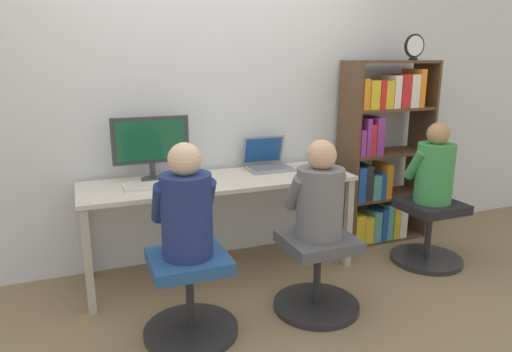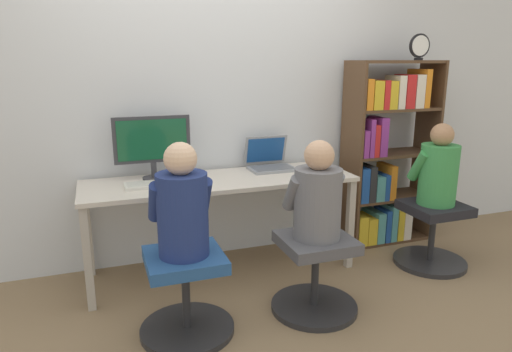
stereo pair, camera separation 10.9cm
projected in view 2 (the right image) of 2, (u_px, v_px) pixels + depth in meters
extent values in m
plane|color=#846B4C|center=(234.00, 288.00, 3.19)|extent=(14.00, 14.00, 0.00)
cube|color=silver|center=(206.00, 94.00, 3.48)|extent=(10.00, 0.05, 2.60)
cube|color=beige|center=(221.00, 181.00, 3.29)|extent=(1.95, 0.60, 0.03)
cube|color=#ADA497|center=(88.00, 259.00, 2.84)|extent=(0.05, 0.05, 0.69)
cube|color=#ADA497|center=(350.00, 224.00, 3.45)|extent=(0.05, 0.05, 0.69)
cube|color=#ADA497|center=(88.00, 231.00, 3.32)|extent=(0.05, 0.05, 0.69)
cube|color=#ADA497|center=(318.00, 204.00, 3.92)|extent=(0.05, 0.05, 0.69)
cylinder|color=#333338|center=(154.00, 178.00, 3.29)|extent=(0.17, 0.17, 0.01)
cylinder|color=#333338|center=(154.00, 170.00, 3.27)|extent=(0.04, 0.04, 0.11)
cube|color=#333338|center=(152.00, 139.00, 3.22)|extent=(0.54, 0.02, 0.33)
cube|color=#144C2D|center=(152.00, 140.00, 3.21)|extent=(0.48, 0.01, 0.28)
cube|color=gray|center=(272.00, 169.00, 3.54)|extent=(0.35, 0.24, 0.02)
cube|color=slate|center=(272.00, 167.00, 3.54)|extent=(0.31, 0.19, 0.00)
cube|color=gray|center=(265.00, 150.00, 3.65)|extent=(0.35, 0.07, 0.23)
cube|color=#19478C|center=(266.00, 150.00, 3.65)|extent=(0.31, 0.06, 0.20)
cube|color=silver|center=(157.00, 184.00, 3.11)|extent=(0.43, 0.17, 0.02)
cube|color=#BAB8AD|center=(157.00, 182.00, 3.10)|extent=(0.39, 0.13, 0.00)
ellipsoid|color=black|center=(197.00, 181.00, 3.19)|extent=(0.07, 0.10, 0.03)
cylinder|color=#262628|center=(187.00, 329.00, 2.68)|extent=(0.55, 0.55, 0.04)
cylinder|color=#262628|center=(186.00, 296.00, 2.63)|extent=(0.05, 0.05, 0.39)
cube|color=#234C84|center=(185.00, 260.00, 2.57)|extent=(0.43, 0.41, 0.07)
cylinder|color=#262628|center=(314.00, 306.00, 2.93)|extent=(0.55, 0.55, 0.04)
cylinder|color=#262628|center=(315.00, 276.00, 2.88)|extent=(0.05, 0.05, 0.39)
cube|color=#4C4C51|center=(316.00, 242.00, 2.82)|extent=(0.43, 0.41, 0.07)
cylinder|color=navy|center=(183.00, 215.00, 2.51)|extent=(0.28, 0.28, 0.47)
sphere|color=beige|center=(180.00, 159.00, 2.43)|extent=(0.18, 0.18, 0.18)
cylinder|color=navy|center=(156.00, 202.00, 2.51)|extent=(0.08, 0.20, 0.26)
cylinder|color=navy|center=(203.00, 197.00, 2.60)|extent=(0.08, 0.20, 0.26)
cylinder|color=slate|center=(318.00, 204.00, 2.76)|extent=(0.29, 0.29, 0.43)
sphere|color=tan|center=(319.00, 155.00, 2.68)|extent=(0.18, 0.18, 0.18)
cylinder|color=slate|center=(293.00, 193.00, 2.75)|extent=(0.08, 0.19, 0.25)
cylinder|color=slate|center=(333.00, 189.00, 2.84)|extent=(0.08, 0.19, 0.25)
cube|color=#513823|center=(351.00, 157.00, 3.78)|extent=(0.02, 0.33, 1.55)
cube|color=#513823|center=(426.00, 151.00, 4.02)|extent=(0.02, 0.33, 1.55)
cube|color=#513823|center=(383.00, 237.00, 4.09)|extent=(0.73, 0.32, 0.02)
cube|color=#513823|center=(386.00, 196.00, 3.99)|extent=(0.73, 0.32, 0.02)
cube|color=#513823|center=(390.00, 154.00, 3.90)|extent=(0.73, 0.32, 0.02)
cube|color=#513823|center=(393.00, 109.00, 3.80)|extent=(0.73, 0.32, 0.02)
cube|color=#513823|center=(396.00, 62.00, 3.71)|extent=(0.73, 0.32, 0.02)
cube|color=gold|center=(357.00, 228.00, 3.91)|extent=(0.09, 0.23, 0.25)
cube|color=gold|center=(365.00, 228.00, 3.95)|extent=(0.09, 0.25, 0.23)
cube|color=teal|center=(373.00, 224.00, 3.99)|extent=(0.07, 0.28, 0.26)
cube|color=#1E4C9E|center=(382.00, 224.00, 3.98)|extent=(0.05, 0.21, 0.28)
cube|color=teal|center=(386.00, 220.00, 4.03)|extent=(0.06, 0.28, 0.31)
cube|color=gold|center=(394.00, 222.00, 4.03)|extent=(0.06, 0.23, 0.28)
cube|color=silver|center=(400.00, 218.00, 4.05)|extent=(0.08, 0.25, 0.33)
cube|color=#1E4C9E|center=(357.00, 183.00, 3.83)|extent=(0.07, 0.26, 0.29)
cube|color=#262628|center=(365.00, 182.00, 3.85)|extent=(0.06, 0.27, 0.30)
cube|color=teal|center=(375.00, 187.00, 3.85)|extent=(0.08, 0.18, 0.21)
cube|color=#1E4C9E|center=(380.00, 185.00, 3.90)|extent=(0.04, 0.25, 0.22)
cube|color=orange|center=(386.00, 181.00, 3.90)|extent=(0.06, 0.23, 0.29)
cube|color=#8C338C|center=(359.00, 143.00, 3.73)|extent=(0.05, 0.24, 0.22)
cube|color=#8C338C|center=(367.00, 137.00, 3.71)|extent=(0.04, 0.19, 0.31)
cube|color=red|center=(371.00, 140.00, 3.74)|extent=(0.05, 0.21, 0.26)
cube|color=#8C338C|center=(377.00, 136.00, 3.76)|extent=(0.07, 0.22, 0.31)
cube|color=orange|center=(363.00, 94.00, 3.62)|extent=(0.06, 0.22, 0.24)
cube|color=gold|center=(371.00, 95.00, 3.65)|extent=(0.09, 0.23, 0.23)
cube|color=red|center=(380.00, 94.00, 3.67)|extent=(0.05, 0.21, 0.23)
cube|color=gold|center=(385.00, 94.00, 3.71)|extent=(0.07, 0.26, 0.22)
cube|color=silver|center=(395.00, 92.00, 3.71)|extent=(0.06, 0.21, 0.26)
cube|color=red|center=(404.00, 91.00, 3.72)|extent=(0.08, 0.19, 0.27)
cube|color=silver|center=(414.00, 91.00, 3.75)|extent=(0.08, 0.18, 0.27)
cube|color=orange|center=(418.00, 88.00, 3.80)|extent=(0.05, 0.26, 0.31)
cube|color=black|center=(418.00, 59.00, 3.65)|extent=(0.06, 0.03, 0.02)
cylinder|color=black|center=(420.00, 46.00, 3.63)|extent=(0.19, 0.02, 0.19)
cylinder|color=white|center=(421.00, 46.00, 3.61)|extent=(0.16, 0.00, 0.16)
cylinder|color=#262628|center=(429.00, 261.00, 3.58)|extent=(0.55, 0.55, 0.04)
cylinder|color=#262628|center=(432.00, 236.00, 3.53)|extent=(0.05, 0.05, 0.39)
cube|color=black|center=(435.00, 208.00, 3.47)|extent=(0.43, 0.41, 0.07)
cylinder|color=#388C47|center=(438.00, 175.00, 3.41)|extent=(0.28, 0.28, 0.45)
sphere|color=#A87A56|center=(442.00, 135.00, 3.33)|extent=(0.17, 0.17, 0.17)
cylinder|color=#388C47|center=(419.00, 166.00, 3.41)|extent=(0.08, 0.20, 0.25)
cylinder|color=#388C47|center=(447.00, 163.00, 3.49)|extent=(0.08, 0.20, 0.25)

